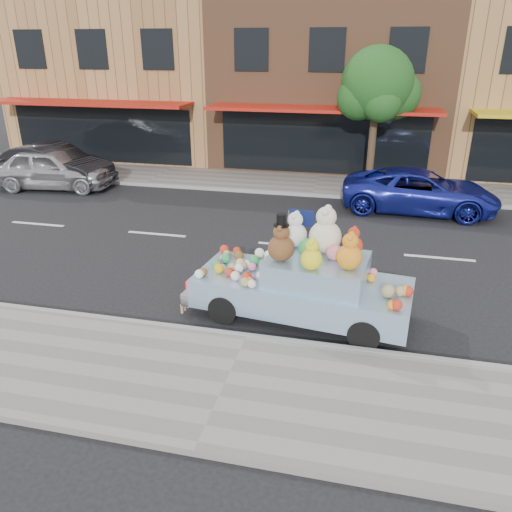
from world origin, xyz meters
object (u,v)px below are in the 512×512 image
(car_silver, at_px, (52,169))
(car_dark, at_px, (54,165))
(art_car, at_px, (304,280))
(street_tree, at_px, (377,90))
(car_blue, at_px, (420,191))

(car_silver, xyz_separation_m, car_dark, (-0.27, 0.53, 0.01))
(car_dark, xyz_separation_m, art_car, (11.09, -8.24, 0.02))
(car_silver, bearing_deg, art_car, -132.62)
(street_tree, bearing_deg, art_car, -96.20)
(car_dark, height_order, art_car, art_car)
(street_tree, relative_size, car_dark, 1.08)
(street_tree, height_order, car_silver, street_tree)
(street_tree, xyz_separation_m, car_blue, (1.67, -2.50, -2.99))
(car_silver, distance_m, car_blue, 13.63)
(street_tree, bearing_deg, car_dark, -170.00)
(car_blue, relative_size, art_car, 1.08)
(street_tree, relative_size, car_blue, 1.04)
(car_silver, relative_size, car_dark, 0.95)
(street_tree, height_order, car_dark, street_tree)
(street_tree, distance_m, car_silver, 12.59)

